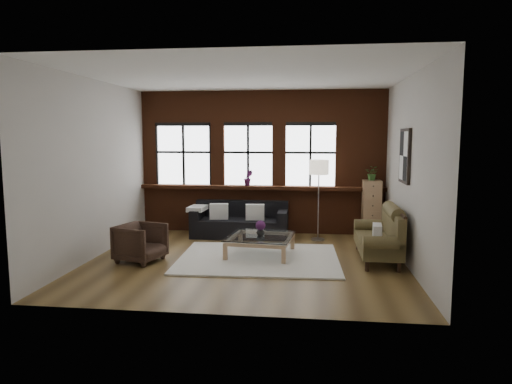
# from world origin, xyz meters

# --- Properties ---
(floor) EXTENTS (5.50, 5.50, 0.00)m
(floor) POSITION_xyz_m (0.00, 0.00, 0.00)
(floor) COLOR brown
(floor) RESTS_ON ground
(ceiling) EXTENTS (5.50, 5.50, 0.00)m
(ceiling) POSITION_xyz_m (0.00, 0.00, 3.20)
(ceiling) COLOR white
(ceiling) RESTS_ON ground
(wall_back) EXTENTS (5.50, 0.00, 5.50)m
(wall_back) POSITION_xyz_m (0.00, 2.50, 1.60)
(wall_back) COLOR #B9B5AC
(wall_back) RESTS_ON ground
(wall_front) EXTENTS (5.50, 0.00, 5.50)m
(wall_front) POSITION_xyz_m (0.00, -2.50, 1.60)
(wall_front) COLOR #B9B5AC
(wall_front) RESTS_ON ground
(wall_left) EXTENTS (0.00, 5.00, 5.00)m
(wall_left) POSITION_xyz_m (-2.75, 0.00, 1.60)
(wall_left) COLOR #B9B5AC
(wall_left) RESTS_ON ground
(wall_right) EXTENTS (0.00, 5.00, 5.00)m
(wall_right) POSITION_xyz_m (2.75, 0.00, 1.60)
(wall_right) COLOR #B9B5AC
(wall_right) RESTS_ON ground
(brick_backwall) EXTENTS (5.50, 0.12, 3.20)m
(brick_backwall) POSITION_xyz_m (0.00, 2.44, 1.60)
(brick_backwall) COLOR #562714
(brick_backwall) RESTS_ON floor
(sill_ledge) EXTENTS (5.50, 0.30, 0.08)m
(sill_ledge) POSITION_xyz_m (0.00, 2.35, 1.04)
(sill_ledge) COLOR #562714
(sill_ledge) RESTS_ON brick_backwall
(window_left) EXTENTS (1.38, 0.10, 1.50)m
(window_left) POSITION_xyz_m (-1.80, 2.45, 1.75)
(window_left) COLOR black
(window_left) RESTS_ON brick_backwall
(window_mid) EXTENTS (1.38, 0.10, 1.50)m
(window_mid) POSITION_xyz_m (-0.30, 2.45, 1.75)
(window_mid) COLOR black
(window_mid) RESTS_ON brick_backwall
(window_right) EXTENTS (1.38, 0.10, 1.50)m
(window_right) POSITION_xyz_m (1.10, 2.45, 1.75)
(window_right) COLOR black
(window_right) RESTS_ON brick_backwall
(wall_poster) EXTENTS (0.05, 0.74, 0.94)m
(wall_poster) POSITION_xyz_m (2.72, 0.30, 1.85)
(wall_poster) COLOR black
(wall_poster) RESTS_ON wall_right
(shag_rug) EXTENTS (2.91, 2.32, 0.03)m
(shag_rug) POSITION_xyz_m (0.21, 0.10, 0.02)
(shag_rug) COLOR silver
(shag_rug) RESTS_ON floor
(dark_sofa) EXTENTS (2.08, 0.84, 0.75)m
(dark_sofa) POSITION_xyz_m (-0.41, 1.90, 0.38)
(dark_sofa) COLOR black
(dark_sofa) RESTS_ON floor
(pillow_a) EXTENTS (0.42, 0.19, 0.34)m
(pillow_a) POSITION_xyz_m (-0.86, 1.80, 0.57)
(pillow_a) COLOR silver
(pillow_a) RESTS_ON dark_sofa
(pillow_b) EXTENTS (0.41, 0.18, 0.34)m
(pillow_b) POSITION_xyz_m (-0.07, 1.80, 0.57)
(pillow_b) COLOR silver
(pillow_b) RESTS_ON dark_sofa
(vintage_settee) EXTENTS (0.76, 1.71, 0.91)m
(vintage_settee) POSITION_xyz_m (2.30, 0.31, 0.46)
(vintage_settee) COLOR brown
(vintage_settee) RESTS_ON floor
(pillow_settee) EXTENTS (0.18, 0.39, 0.34)m
(pillow_settee) POSITION_xyz_m (2.22, -0.21, 0.57)
(pillow_settee) COLOR silver
(pillow_settee) RESTS_ON vintage_settee
(armchair) EXTENTS (0.90, 0.89, 0.67)m
(armchair) POSITION_xyz_m (-1.83, -0.29, 0.33)
(armchair) COLOR black
(armchair) RESTS_ON floor
(coffee_table) EXTENTS (1.27, 1.27, 0.39)m
(coffee_table) POSITION_xyz_m (0.21, 0.34, 0.18)
(coffee_table) COLOR tan
(coffee_table) RESTS_ON shag_rug
(vase) EXTENTS (0.19, 0.19, 0.15)m
(vase) POSITION_xyz_m (0.21, 0.34, 0.45)
(vase) COLOR #B2B2B2
(vase) RESTS_ON coffee_table
(flowers) EXTENTS (0.18, 0.18, 0.18)m
(flowers) POSITION_xyz_m (0.21, 0.34, 0.57)
(flowers) COLOR #4C1A4D
(flowers) RESTS_ON vase
(drawer_chest) EXTENTS (0.38, 0.38, 1.25)m
(drawer_chest) POSITION_xyz_m (2.43, 2.15, 0.62)
(drawer_chest) COLOR tan
(drawer_chest) RESTS_ON floor
(potted_plant_top) EXTENTS (0.35, 0.33, 0.31)m
(potted_plant_top) POSITION_xyz_m (2.43, 2.15, 1.40)
(potted_plant_top) COLOR #2D5923
(potted_plant_top) RESTS_ON drawer_chest
(floor_lamp) EXTENTS (0.40, 0.40, 1.85)m
(floor_lamp) POSITION_xyz_m (1.28, 1.76, 0.92)
(floor_lamp) COLOR #A5A5A8
(floor_lamp) RESTS_ON floor
(sill_plant) EXTENTS (0.21, 0.18, 0.36)m
(sill_plant) POSITION_xyz_m (-0.28, 2.32, 1.26)
(sill_plant) COLOR #4C1A4D
(sill_plant) RESTS_ON sill_ledge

